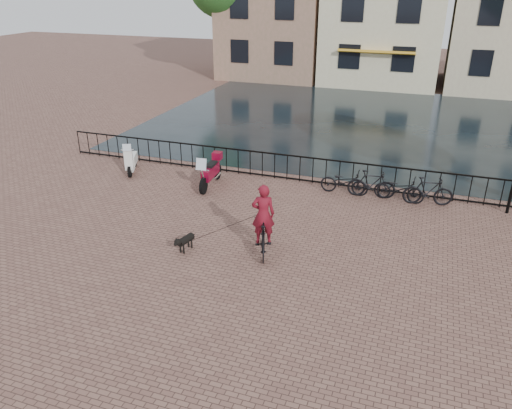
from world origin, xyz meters
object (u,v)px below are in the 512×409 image
(motorcycle, at_px, (210,168))
(scooter, at_px, (131,155))
(cyclist, at_px, (263,224))
(dog, at_px, (186,242))

(motorcycle, distance_m, scooter, 3.59)
(cyclist, relative_size, motorcycle, 1.23)
(cyclist, relative_size, dog, 2.94)
(dog, bearing_deg, cyclist, 28.11)
(motorcycle, xyz_separation_m, scooter, (-3.58, 0.34, -0.01))
(cyclist, distance_m, dog, 2.30)
(dog, bearing_deg, motorcycle, 118.32)
(scooter, bearing_deg, motorcycle, -28.77)
(dog, relative_size, motorcycle, 0.42)
(cyclist, xyz_separation_m, scooter, (-6.99, 4.37, -0.23))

